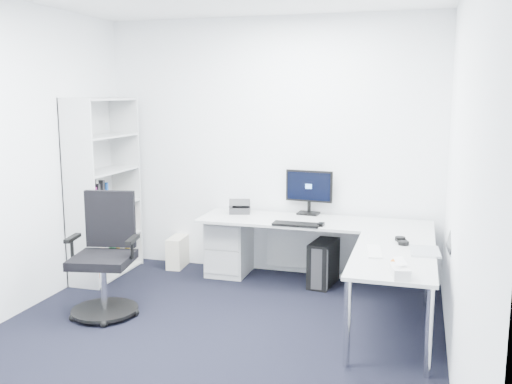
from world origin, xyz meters
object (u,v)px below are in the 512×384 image
(l_desk, at_px, (307,262))
(laptop, at_px, (426,238))
(bookshelf, at_px, (104,188))
(monitor, at_px, (309,192))
(task_chair, at_px, (102,256))

(l_desk, distance_m, laptop, 1.29)
(bookshelf, xyz_separation_m, monitor, (2.07, 0.55, -0.03))
(task_chair, distance_m, laptop, 2.70)
(task_chair, bearing_deg, l_desk, 20.30)
(bookshelf, height_order, monitor, bookshelf)
(l_desk, bearing_deg, bookshelf, 178.68)
(task_chair, distance_m, monitor, 2.20)
(l_desk, height_order, bookshelf, bookshelf)
(bookshelf, relative_size, monitor, 3.79)
(monitor, distance_m, laptop, 1.66)
(laptop, bearing_deg, monitor, 131.24)
(bookshelf, height_order, task_chair, bookshelf)
(l_desk, xyz_separation_m, laptop, (1.06, -0.57, 0.45))
(monitor, bearing_deg, laptop, -39.91)
(task_chair, bearing_deg, bookshelf, 108.76)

